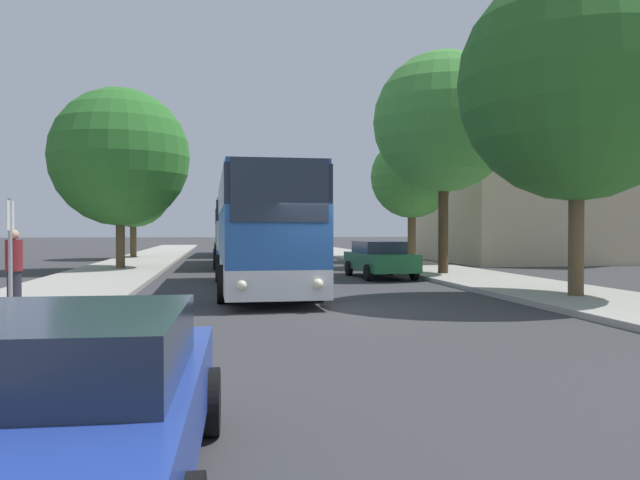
{
  "coord_description": "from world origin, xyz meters",
  "views": [
    {
      "loc": [
        -2.61,
        -14.2,
        1.89
      ],
      "look_at": [
        1.28,
        9.55,
        1.5
      ],
      "focal_mm": 35.0,
      "sensor_mm": 36.0,
      "label": 1
    }
  ],
  "objects_px": {
    "bus_rear": "(234,231)",
    "tree_left_near": "(133,189)",
    "tree_right_near": "(412,177)",
    "tree_right_mid": "(444,122)",
    "pedestrian_waiting_near": "(14,269)",
    "tree_right_far": "(577,83)",
    "tree_left_far": "(120,157)",
    "parked_car_right_near": "(380,259)",
    "parked_car_left_curb": "(66,400)",
    "bus_front": "(261,230)",
    "bus_stop_sign": "(10,243)",
    "bus_middle": "(240,232)"
  },
  "relations": [
    {
      "from": "tree_left_near",
      "to": "parked_car_left_curb",
      "type": "bearing_deg",
      "value": -83.31
    },
    {
      "from": "bus_middle",
      "to": "tree_right_far",
      "type": "relative_size",
      "value": 1.27
    },
    {
      "from": "parked_car_right_near",
      "to": "pedestrian_waiting_near",
      "type": "height_order",
      "value": "pedestrian_waiting_near"
    },
    {
      "from": "tree_right_near",
      "to": "parked_car_right_near",
      "type": "bearing_deg",
      "value": -118.56
    },
    {
      "from": "tree_left_far",
      "to": "tree_right_near",
      "type": "relative_size",
      "value": 1.28
    },
    {
      "from": "bus_stop_sign",
      "to": "parked_car_left_curb",
      "type": "bearing_deg",
      "value": -70.77
    },
    {
      "from": "tree_left_far",
      "to": "bus_rear",
      "type": "bearing_deg",
      "value": 72.34
    },
    {
      "from": "parked_car_left_curb",
      "to": "tree_right_far",
      "type": "relative_size",
      "value": 0.47
    },
    {
      "from": "bus_rear",
      "to": "tree_right_near",
      "type": "height_order",
      "value": "tree_right_near"
    },
    {
      "from": "bus_stop_sign",
      "to": "tree_right_far",
      "type": "height_order",
      "value": "tree_right_far"
    },
    {
      "from": "tree_right_mid",
      "to": "bus_front",
      "type": "bearing_deg",
      "value": -149.56
    },
    {
      "from": "tree_left_far",
      "to": "tree_right_far",
      "type": "distance_m",
      "value": 19.87
    },
    {
      "from": "tree_left_near",
      "to": "tree_left_far",
      "type": "distance_m",
      "value": 11.98
    },
    {
      "from": "pedestrian_waiting_near",
      "to": "bus_rear",
      "type": "bearing_deg",
      "value": 118.07
    },
    {
      "from": "tree_left_near",
      "to": "tree_right_far",
      "type": "bearing_deg",
      "value": -60.65
    },
    {
      "from": "bus_stop_sign",
      "to": "tree_right_near",
      "type": "xyz_separation_m",
      "value": [
        13.63,
        16.27,
        2.86
      ]
    },
    {
      "from": "parked_car_left_curb",
      "to": "tree_right_far",
      "type": "xyz_separation_m",
      "value": [
        10.42,
        10.66,
        5.05
      ]
    },
    {
      "from": "bus_rear",
      "to": "tree_left_far",
      "type": "distance_m",
      "value": 18.76
    },
    {
      "from": "tree_left_near",
      "to": "bus_front",
      "type": "bearing_deg",
      "value": -73.05
    },
    {
      "from": "bus_front",
      "to": "parked_car_right_near",
      "type": "relative_size",
      "value": 2.44
    },
    {
      "from": "bus_rear",
      "to": "tree_left_near",
      "type": "relative_size",
      "value": 1.73
    },
    {
      "from": "tree_right_near",
      "to": "tree_right_mid",
      "type": "bearing_deg",
      "value": -95.11
    },
    {
      "from": "bus_front",
      "to": "bus_middle",
      "type": "relative_size",
      "value": 1.0
    },
    {
      "from": "parked_car_right_near",
      "to": "bus_stop_sign",
      "type": "distance_m",
      "value": 14.8
    },
    {
      "from": "parked_car_left_curb",
      "to": "bus_middle",
      "type": "bearing_deg",
      "value": 87.64
    },
    {
      "from": "bus_rear",
      "to": "bus_stop_sign",
      "type": "distance_m",
      "value": 34.07
    },
    {
      "from": "tree_left_far",
      "to": "tree_right_near",
      "type": "height_order",
      "value": "tree_left_far"
    },
    {
      "from": "bus_rear",
      "to": "bus_stop_sign",
      "type": "height_order",
      "value": "bus_rear"
    },
    {
      "from": "parked_car_left_curb",
      "to": "tree_right_mid",
      "type": "relative_size",
      "value": 0.46
    },
    {
      "from": "parked_car_left_curb",
      "to": "tree_right_mid",
      "type": "distance_m",
      "value": 22.54
    },
    {
      "from": "bus_middle",
      "to": "tree_left_near",
      "type": "bearing_deg",
      "value": 129.46
    },
    {
      "from": "tree_left_near",
      "to": "tree_left_far",
      "type": "xyz_separation_m",
      "value": [
        0.98,
        -11.92,
        0.69
      ]
    },
    {
      "from": "bus_rear",
      "to": "pedestrian_waiting_near",
      "type": "xyz_separation_m",
      "value": [
        -5.66,
        -32.41,
        -0.77
      ]
    },
    {
      "from": "parked_car_right_near",
      "to": "pedestrian_waiting_near",
      "type": "distance_m",
      "value": 14.16
    },
    {
      "from": "parked_car_left_curb",
      "to": "tree_left_far",
      "type": "relative_size",
      "value": 0.5
    },
    {
      "from": "tree_right_mid",
      "to": "tree_right_near",
      "type": "bearing_deg",
      "value": 84.89
    },
    {
      "from": "bus_rear",
      "to": "tree_right_mid",
      "type": "bearing_deg",
      "value": -69.9
    },
    {
      "from": "tree_left_near",
      "to": "tree_right_far",
      "type": "xyz_separation_m",
      "value": [
        14.75,
        -26.23,
        1.26
      ]
    },
    {
      "from": "pedestrian_waiting_near",
      "to": "tree_left_far",
      "type": "bearing_deg",
      "value": 127.75
    },
    {
      "from": "bus_middle",
      "to": "tree_right_mid",
      "type": "distance_m",
      "value": 13.06
    },
    {
      "from": "bus_middle",
      "to": "tree_right_mid",
      "type": "xyz_separation_m",
      "value": [
        7.81,
        -9.49,
        4.43
      ]
    },
    {
      "from": "bus_rear",
      "to": "bus_stop_sign",
      "type": "xyz_separation_m",
      "value": [
        -5.35,
        -33.65,
        -0.17
      ]
    },
    {
      "from": "pedestrian_waiting_near",
      "to": "tree_left_far",
      "type": "relative_size",
      "value": 0.21
    },
    {
      "from": "bus_front",
      "to": "tree_right_far",
      "type": "relative_size",
      "value": 1.28
    },
    {
      "from": "tree_right_mid",
      "to": "bus_middle",
      "type": "bearing_deg",
      "value": 129.44
    },
    {
      "from": "bus_rear",
      "to": "tree_right_far",
      "type": "bearing_deg",
      "value": -74.09
    },
    {
      "from": "bus_front",
      "to": "bus_middle",
      "type": "height_order",
      "value": "bus_front"
    },
    {
      "from": "parked_car_right_near",
      "to": "tree_right_far",
      "type": "relative_size",
      "value": 0.52
    },
    {
      "from": "tree_right_far",
      "to": "bus_stop_sign",
      "type": "bearing_deg",
      "value": -172.61
    },
    {
      "from": "pedestrian_waiting_near",
      "to": "tree_left_near",
      "type": "relative_size",
      "value": 0.26
    }
  ]
}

